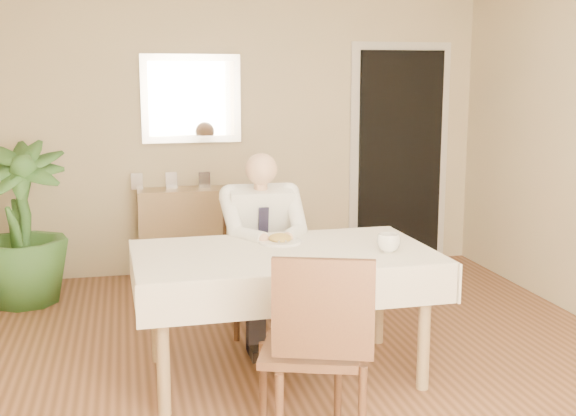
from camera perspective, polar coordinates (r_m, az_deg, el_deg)
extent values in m
plane|color=brown|center=(4.35, 1.05, -13.24)|extent=(5.00, 5.00, 0.00)
cube|color=beige|center=(6.45, -4.25, 6.42)|extent=(4.50, 0.02, 2.60)
cube|color=beige|center=(1.73, 21.49, -5.17)|extent=(4.50, 0.02, 2.60)
cube|color=silver|center=(1.71, 21.45, -0.15)|extent=(1.34, 0.02, 1.44)
cube|color=white|center=(1.73, 21.08, -0.03)|extent=(1.18, 0.02, 1.28)
cube|color=silver|center=(6.86, 8.75, 4.05)|extent=(0.96, 0.03, 2.10)
cube|color=black|center=(6.84, 8.84, 4.02)|extent=(0.80, 0.05, 1.95)
cube|color=silver|center=(6.37, -7.66, 8.56)|extent=(0.86, 0.03, 0.76)
cube|color=white|center=(6.35, -7.65, 8.55)|extent=(0.74, 0.02, 0.64)
cube|color=olive|center=(4.16, -0.33, -3.84)|extent=(1.62, 0.94, 0.04)
cube|color=beige|center=(4.16, -0.33, -3.49)|extent=(1.72, 1.04, 0.01)
cube|color=beige|center=(3.71, 1.34, -6.88)|extent=(1.70, 0.06, 0.22)
cube|color=beige|center=(4.66, -1.66, -3.32)|extent=(1.70, 0.06, 0.22)
cube|color=beige|center=(4.09, -12.09, -5.48)|extent=(0.04, 1.00, 0.22)
cube|color=beige|center=(4.44, 10.48, -4.18)|extent=(0.04, 1.00, 0.22)
cylinder|color=olive|center=(3.83, -9.86, -11.06)|extent=(0.07, 0.07, 0.70)
cylinder|color=olive|center=(4.15, 10.71, -9.42)|extent=(0.07, 0.07, 0.70)
cylinder|color=olive|center=(4.53, -10.36, -7.69)|extent=(0.07, 0.07, 0.70)
cylinder|color=olive|center=(4.80, 7.19, -6.57)|extent=(0.07, 0.07, 0.70)
cube|color=#3F2614|center=(4.99, -2.31, -4.63)|extent=(0.48, 0.48, 0.04)
cube|color=#3F2614|center=(5.12, -2.74, -1.25)|extent=(0.44, 0.09, 0.44)
cylinder|color=#3F2614|center=(4.85, -4.09, -8.00)|extent=(0.04, 0.04, 0.43)
cylinder|color=#3F2614|center=(4.92, 0.29, -7.72)|extent=(0.04, 0.04, 0.43)
cylinder|color=#3F2614|center=(5.20, -4.73, -6.72)|extent=(0.04, 0.04, 0.43)
cylinder|color=#3F2614|center=(5.27, -0.64, -6.48)|extent=(0.04, 0.04, 0.43)
cube|color=#3F2614|center=(3.48, 1.82, -11.14)|extent=(0.58, 0.58, 0.04)
cube|color=#3F2614|center=(3.20, 2.79, -7.97)|extent=(0.44, 0.19, 0.45)
cylinder|color=#3F2614|center=(3.46, 5.89, -15.74)|extent=(0.04, 0.04, 0.45)
cylinder|color=#3F2614|center=(3.71, -1.98, -13.80)|extent=(0.04, 0.04, 0.45)
cylinder|color=#3F2614|center=(3.79, 3.97, -13.25)|extent=(0.04, 0.04, 0.45)
cube|color=white|center=(4.88, -2.25, -1.36)|extent=(0.42, 0.31, 0.55)
cube|color=black|center=(4.77, -1.97, -2.01)|extent=(0.07, 0.08, 0.36)
cylinder|color=tan|center=(4.79, -2.18, 1.88)|extent=(0.09, 0.09, 0.08)
sphere|color=tan|center=(4.75, -2.13, 3.09)|extent=(0.21, 0.21, 0.21)
cube|color=black|center=(4.73, -2.98, -4.68)|extent=(0.13, 0.42, 0.13)
cube|color=black|center=(4.76, -0.60, -4.55)|extent=(0.13, 0.42, 0.13)
cube|color=black|center=(4.64, -2.57, -8.71)|extent=(0.11, 0.12, 0.45)
cube|color=black|center=(4.68, -0.13, -8.54)|extent=(0.11, 0.12, 0.45)
cube|color=black|center=(4.65, -2.41, -11.15)|extent=(0.11, 0.26, 0.07)
cube|color=black|center=(4.69, 0.04, -10.97)|extent=(0.11, 0.26, 0.07)
cylinder|color=white|center=(4.35, -0.63, -2.67)|extent=(0.26, 0.26, 0.02)
ellipsoid|color=olive|center=(4.34, -0.63, -2.39)|extent=(0.14, 0.14, 0.06)
cylinder|color=silver|center=(4.29, 0.06, -2.60)|extent=(0.01, 0.13, 0.01)
cylinder|color=silver|center=(4.28, -0.99, -2.65)|extent=(0.01, 0.13, 0.01)
imported|color=white|center=(4.16, 7.95, -2.74)|extent=(0.17, 0.17, 0.10)
cube|color=olive|center=(6.36, -7.28, -1.97)|extent=(0.98, 0.34, 0.78)
cube|color=silver|center=(6.32, -11.86, 2.08)|extent=(0.10, 0.02, 0.14)
cube|color=silver|center=(6.34, -9.21, 2.19)|extent=(0.10, 0.02, 0.14)
cube|color=silver|center=(6.32, -6.62, 2.23)|extent=(0.10, 0.02, 0.14)
imported|color=#326027|center=(5.89, -20.35, -1.21)|extent=(0.73, 0.73, 1.25)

